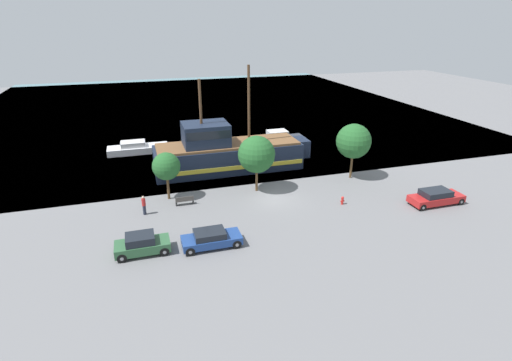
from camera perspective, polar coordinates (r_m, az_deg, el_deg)
ground_plane at (r=37.45m, az=2.50°, el=-2.62°), size 160.00×160.00×0.00m
water_surface at (r=78.45m, az=-8.35°, el=10.43°), size 80.00×80.00×0.00m
pirate_ship at (r=44.09m, az=-4.29°, el=4.01°), size 17.31×4.84×11.25m
moored_boat_dockside at (r=52.36m, az=-16.61°, el=4.45°), size 7.37×2.44×1.47m
moored_boat_outer at (r=54.00m, az=3.41°, el=5.99°), size 6.41×2.52×1.79m
parked_car_curb_front at (r=29.83m, az=-6.43°, el=-8.25°), size 4.36×1.87×1.30m
parked_car_curb_mid at (r=29.94m, az=-15.98°, el=-8.77°), size 3.84×1.82×1.51m
parked_car_curb_rear at (r=39.61m, az=24.31°, el=-2.17°), size 4.97×1.92×1.39m
fire_hydrant at (r=37.01m, az=12.24°, el=-2.75°), size 0.42×0.25×0.76m
bench_promenade_east at (r=36.60m, az=-10.16°, el=-2.84°), size 1.64×0.45×0.85m
pedestrian_walking_near at (r=35.46m, az=-15.72°, el=-3.41°), size 0.32×0.32×1.73m
tree_row_east at (r=37.12m, az=-12.70°, el=1.97°), size 2.55×2.55×4.51m
tree_row_mideast at (r=37.83m, az=0.08°, el=3.75°), size 3.55×3.55×5.52m
tree_row_midwest at (r=42.23m, az=13.77°, el=5.46°), size 3.56×3.56×5.79m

